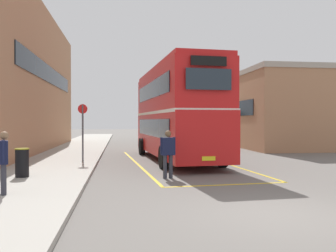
{
  "coord_description": "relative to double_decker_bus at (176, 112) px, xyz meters",
  "views": [
    {
      "loc": [
        -3.45,
        -7.31,
        2.03
      ],
      "look_at": [
        -0.48,
        14.66,
        1.72
      ],
      "focal_mm": 38.17,
      "sensor_mm": 36.0,
      "label": 1
    }
  ],
  "objects": [
    {
      "name": "depot_building_right",
      "position": [
        9.74,
        10.57,
        0.38
      ],
      "size": [
        7.46,
        15.31,
        5.77
      ],
      "color": "#AD7A56",
      "rests_on": "ground"
    },
    {
      "name": "bus_stop_sign",
      "position": [
        -4.59,
        -1.32,
        -0.76
      ],
      "size": [
        0.44,
        0.08,
        2.68
      ],
      "color": "#4C4C51",
      "rests_on": "sidewalk_left"
    },
    {
      "name": "bay_marking_yellow",
      "position": [
        0.07,
        -1.96,
        -2.51
      ],
      "size": [
        5.26,
        12.9,
        0.01
      ],
      "color": "gold",
      "rests_on": "ground"
    },
    {
      "name": "pedestrian_boarding",
      "position": [
        -1.19,
        -5.8,
        -1.53
      ],
      "size": [
        0.56,
        0.32,
        1.7
      ],
      "color": "#2D2D38",
      "rests_on": "ground"
    },
    {
      "name": "sidewalk_left",
      "position": [
        -5.93,
        5.83,
        -2.44
      ],
      "size": [
        4.0,
        57.6,
        0.14
      ],
      "primitive_type": "cube",
      "color": "#A39E93",
      "rests_on": "ground"
    },
    {
      "name": "pedestrian_waiting_far",
      "position": [
        -5.85,
        -8.62,
        -1.44
      ],
      "size": [
        0.35,
        0.53,
        1.63
      ],
      "color": "#2D2D38",
      "rests_on": "sidewalk_left"
    },
    {
      "name": "single_deck_bus",
      "position": [
        3.87,
        18.97,
        -0.88
      ],
      "size": [
        3.12,
        8.36,
        3.02
      ],
      "color": "black",
      "rests_on": "ground"
    },
    {
      "name": "double_decker_bus",
      "position": [
        0.0,
        0.0,
        0.0
      ],
      "size": [
        3.5,
        10.74,
        4.75
      ],
      "color": "black",
      "rests_on": "ground"
    },
    {
      "name": "litter_bin",
      "position": [
        -6.16,
        -5.69,
        -1.88
      ],
      "size": [
        0.47,
        0.47,
        0.97
      ],
      "color": "black",
      "rests_on": "sidewalk_left"
    },
    {
      "name": "ground_plane",
      "position": [
        0.57,
        3.43,
        -2.51
      ],
      "size": [
        135.6,
        135.6,
        0.0
      ],
      "primitive_type": "plane",
      "color": "#66605B"
    },
    {
      "name": "brick_building_left",
      "position": [
        -10.63,
        6.42,
        2.14
      ],
      "size": [
        6.26,
        21.11,
        9.3
      ],
      "color": "#AD7A56",
      "rests_on": "ground"
    }
  ]
}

